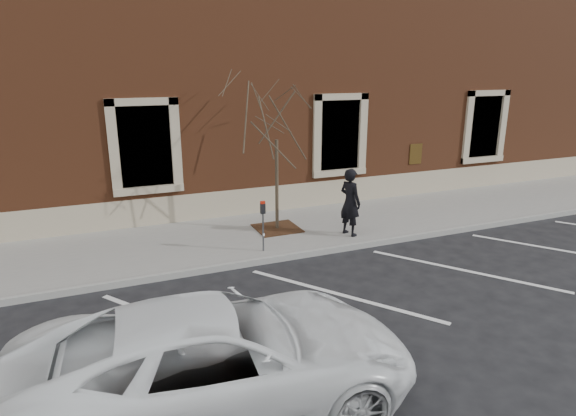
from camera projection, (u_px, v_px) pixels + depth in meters
name	position (u px, v px, depth m)	size (l,w,h in m)	color
ground	(297.00, 257.00, 11.76)	(120.00, 120.00, 0.00)	#28282B
sidewalk_near	(272.00, 233.00, 13.29)	(40.00, 3.50, 0.15)	#9A9690
curb_near	(298.00, 255.00, 11.70)	(40.00, 0.12, 0.15)	#9E9E99
parking_stripes	(341.00, 295.00, 9.81)	(28.00, 4.40, 0.01)	silver
building_civic	(212.00, 81.00, 17.50)	(40.00, 8.62, 8.00)	brown
man	(350.00, 202.00, 12.69)	(0.66, 0.43, 1.81)	black
parking_meter	(263.00, 217.00, 11.54)	(0.11, 0.09, 1.26)	#595B60
tree_grate	(277.00, 228.00, 13.40)	(1.17, 1.17, 0.03)	#462A16
sapling	(276.00, 114.00, 12.52)	(2.71, 2.71, 4.52)	brown
white_truck	(217.00, 358.00, 6.39)	(2.49, 5.39, 1.50)	white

